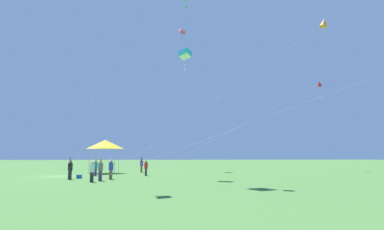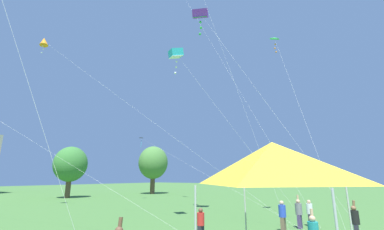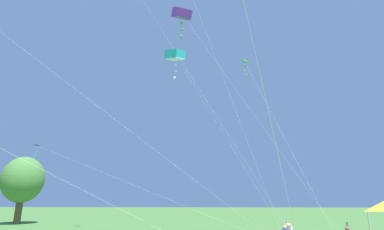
# 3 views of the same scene
# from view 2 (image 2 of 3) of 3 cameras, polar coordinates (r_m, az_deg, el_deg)

# --- Properties ---
(tree_far_left) EXTENTS (5.31, 4.78, 8.01)m
(tree_far_left) POSITION_cam_2_polar(r_m,az_deg,el_deg) (46.34, -25.37, -9.88)
(tree_far_left) COLOR brown
(tree_far_left) RESTS_ON ground
(tree_near_right) EXTENTS (6.12, 5.51, 9.23)m
(tree_near_right) POSITION_cam_2_polar(r_m,az_deg,el_deg) (52.71, -8.61, -10.45)
(tree_near_right) COLOR brown
(tree_near_right) RESTS_ON ground
(festival_tent) EXTENTS (3.33, 3.33, 4.11)m
(festival_tent) POSITION_cam_2_polar(r_m,az_deg,el_deg) (7.27, 17.59, -10.17)
(festival_tent) COLOR #B7B7BC
(festival_tent) RESTS_ON ground
(person_red_shirt) EXTENTS (0.38, 0.38, 1.61)m
(person_red_shirt) POSITION_cam_2_polar(r_m,az_deg,el_deg) (14.38, 1.95, -22.89)
(person_red_shirt) COLOR #282833
(person_red_shirt) RESTS_ON ground
(person_blue_shirt) EXTENTS (0.42, 0.42, 1.79)m
(person_blue_shirt) POSITION_cam_2_polar(r_m,az_deg,el_deg) (17.46, 19.47, -20.21)
(person_blue_shirt) COLOR brown
(person_blue_shirt) RESTS_ON ground
(person_white_shirt) EXTENTS (0.40, 0.40, 1.69)m
(person_white_shirt) POSITION_cam_2_polar(r_m,az_deg,el_deg) (19.93, 24.70, -19.01)
(person_white_shirt) COLOR #282833
(person_white_shirt) RESTS_ON ground
(person_grey_shirt) EXTENTS (0.42, 0.42, 2.05)m
(person_grey_shirt) POSITION_cam_2_polar(r_m,az_deg,el_deg) (18.93, 22.66, -19.28)
(person_grey_shirt) COLOR #473860
(person_grey_shirt) RESTS_ON ground
(person_black_shirt) EXTENTS (0.41, 0.41, 2.00)m
(person_black_shirt) POSITION_cam_2_polar(r_m,az_deg,el_deg) (16.63, 32.53, -19.27)
(person_black_shirt) COLOR #282833
(person_black_shirt) RESTS_ON ground
(kite_purple_box_1) EXTENTS (2.47, 11.97, 19.19)m
(kite_purple_box_1) POSITION_cam_2_polar(r_m,az_deg,el_deg) (26.57, 1.88, 21.49)
(kite_purple_box_1) COLOR silver
(kite_purple_box_1) RESTS_ON ground
(kite_black_delta_3) EXTENTS (9.69, 24.45, 8.99)m
(kite_black_delta_3) POSITION_cam_2_polar(r_m,az_deg,el_deg) (38.65, -10.95, -5.28)
(kite_black_delta_3) COLOR silver
(kite_black_delta_3) RESTS_ON ground
(kite_cyan_box_5) EXTENTS (4.64, 8.75, 13.36)m
(kite_cyan_box_5) POSITION_cam_2_polar(r_m,az_deg,el_deg) (21.19, -3.62, 13.39)
(kite_cyan_box_5) COLOR silver
(kite_cyan_box_5) RESTS_ON ground
(kite_orange_diamond_6) EXTENTS (6.41, 24.87, 18.66)m
(kite_orange_diamond_6) POSITION_cam_2_polar(r_m,az_deg,el_deg) (34.46, -30.00, 13.91)
(kite_orange_diamond_6) COLOR silver
(kite_orange_diamond_6) RESTS_ON ground
(kite_green_delta_8) EXTENTS (6.86, 5.06, 16.25)m
(kite_green_delta_8) POSITION_cam_2_polar(r_m,az_deg,el_deg) (26.42, 17.94, 15.66)
(kite_green_delta_8) COLOR silver
(kite_green_delta_8) RESTS_ON ground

